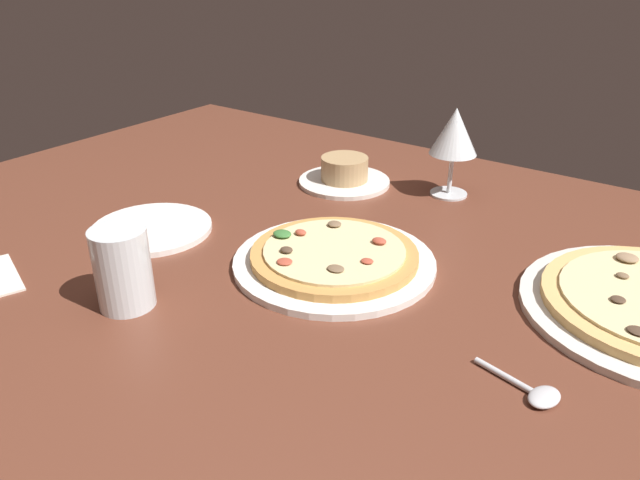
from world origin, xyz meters
TOP-DOWN VIEW (x-y plane):
  - dining_table at (0.00, 0.00)cm, footprint 150.00×110.00cm
  - pizza_main at (5.52, -0.84)cm, footprint 28.47×28.47cm
  - ramekin_on_saucer at (-11.08, 26.38)cm, footprint 16.97×16.97cm
  - wine_glass_far at (7.10, 32.91)cm, footprint 8.25×8.25cm
  - water_glass at (-9.57, -24.54)cm, footprint 6.97×6.97cm
  - side_plate at (-24.01, -8.56)cm, footprint 18.71×18.71cm
  - spoon at (37.57, -11.46)cm, footprint 9.88×4.53cm

SIDE VIEW (x-z plane):
  - dining_table at x=0.00cm, z-range 0.00..4.00cm
  - side_plate at x=-24.01cm, z-range 4.00..4.90cm
  - spoon at x=37.57cm, z-range 3.96..4.96cm
  - pizza_main at x=5.52cm, z-range 3.46..6.85cm
  - ramekin_on_saucer at x=-11.08cm, z-range 3.34..8.52cm
  - water_glass at x=-9.57cm, z-range 3.57..14.00cm
  - wine_glass_far at x=7.10cm, z-range 7.35..23.11cm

